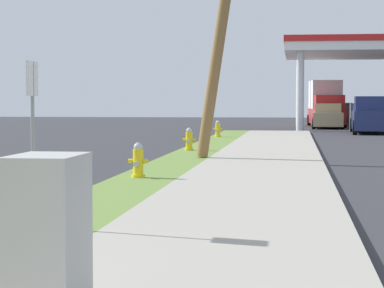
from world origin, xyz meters
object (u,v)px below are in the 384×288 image
at_px(fire_hydrant_second, 138,162).
at_px(utility_cabinet, 47,238).
at_px(fire_hydrant_third, 189,140).
at_px(truck_red_at_forecourt, 326,104).
at_px(fire_hydrant_fourth, 218,130).
at_px(street_sign_post, 32,109).
at_px(truck_navy_on_apron, 372,116).
at_px(car_black_by_far_pump, 368,115).
at_px(car_tan_by_near_pump, 328,117).

xyz_separation_m(fire_hydrant_second, utility_cabinet, (1.39, -10.63, 0.24)).
relative_size(fire_hydrant_second, fire_hydrant_third, 1.00).
bearing_deg(truck_red_at_forecourt, fire_hydrant_fourth, -106.08).
height_order(street_sign_post, truck_navy_on_apron, street_sign_post).
height_order(car_black_by_far_pump, truck_navy_on_apron, truck_navy_on_apron).
distance_m(car_tan_by_near_pump, truck_red_at_forecourt, 3.88).
bearing_deg(fire_hydrant_fourth, truck_navy_on_apron, 46.09).
xyz_separation_m(fire_hydrant_second, street_sign_post, (-0.04, -6.71, 1.19)).
distance_m(fire_hydrant_fourth, street_sign_post, 25.94).
distance_m(fire_hydrant_second, car_tan_by_near_pump, 34.91).
distance_m(fire_hydrant_second, truck_navy_on_apron, 27.98).
relative_size(fire_hydrant_second, fire_hydrant_fourth, 1.00).
bearing_deg(truck_navy_on_apron, truck_red_at_forecourt, 99.98).
xyz_separation_m(street_sign_post, car_black_by_far_pump, (8.48, 48.21, -0.91)).
height_order(fire_hydrant_third, street_sign_post, street_sign_post).
bearing_deg(street_sign_post, car_black_by_far_pump, 80.03).
bearing_deg(truck_navy_on_apron, car_black_by_far_pump, 85.70).
bearing_deg(car_black_by_far_pump, fire_hydrant_fourth, -111.07).
xyz_separation_m(fire_hydrant_fourth, truck_red_at_forecourt, (5.51, 19.10, 1.04)).
bearing_deg(car_tan_by_near_pump, fire_hydrant_fourth, -109.73).
distance_m(fire_hydrant_fourth, truck_red_at_forecourt, 19.90).
bearing_deg(fire_hydrant_third, truck_navy_on_apron, 66.97).
bearing_deg(utility_cabinet, fire_hydrant_third, 94.40).
bearing_deg(street_sign_post, fire_hydrant_fourth, 90.25).
bearing_deg(car_black_by_far_pump, utility_cabinet, -97.70).
bearing_deg(fire_hydrant_second, car_tan_by_near_pump, 81.21).
bearing_deg(car_black_by_far_pump, truck_red_at_forecourt, -133.94).
bearing_deg(fire_hydrant_second, fire_hydrant_third, 90.93).
bearing_deg(truck_red_at_forecourt, car_tan_by_near_pump, -90.34).
height_order(utility_cabinet, truck_navy_on_apron, truck_navy_on_apron).
relative_size(street_sign_post, car_tan_by_near_pump, 0.47).
relative_size(utility_cabinet, street_sign_post, 0.57).
bearing_deg(car_black_by_far_pump, street_sign_post, -99.97).
distance_m(utility_cabinet, car_black_by_far_pump, 52.61).
height_order(fire_hydrant_second, car_tan_by_near_pump, car_tan_by_near_pump).
distance_m(fire_hydrant_second, street_sign_post, 6.81).
height_order(fire_hydrant_second, truck_red_at_forecourt, truck_red_at_forecourt).
relative_size(fire_hydrant_third, utility_cabinet, 0.62).
bearing_deg(car_tan_by_near_pump, street_sign_post, -97.43).
relative_size(fire_hydrant_third, car_black_by_far_pump, 0.16).
relative_size(fire_hydrant_second, truck_red_at_forecourt, 0.11).
xyz_separation_m(fire_hydrant_second, fire_hydrant_third, (-0.15, 9.36, 0.00)).
distance_m(fire_hydrant_third, truck_navy_on_apron, 19.17).
bearing_deg(fire_hydrant_third, utility_cabinet, -85.60).
relative_size(fire_hydrant_fourth, truck_navy_on_apron, 0.14).
bearing_deg(fire_hydrant_fourth, car_tan_by_near_pump, 70.27).
xyz_separation_m(fire_hydrant_fourth, car_black_by_far_pump, (8.59, 22.30, 0.28)).
bearing_deg(street_sign_post, utility_cabinet, -70.01).
relative_size(fire_hydrant_fourth, car_tan_by_near_pump, 0.16).
distance_m(fire_hydrant_second, car_black_by_far_pump, 42.35).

